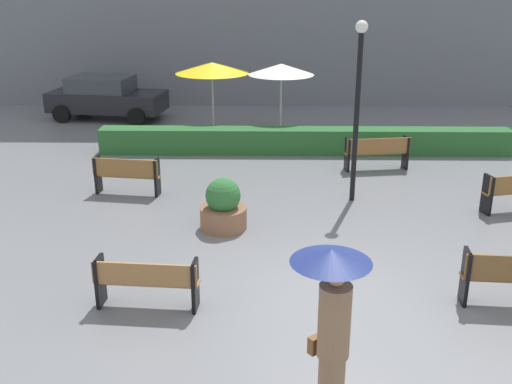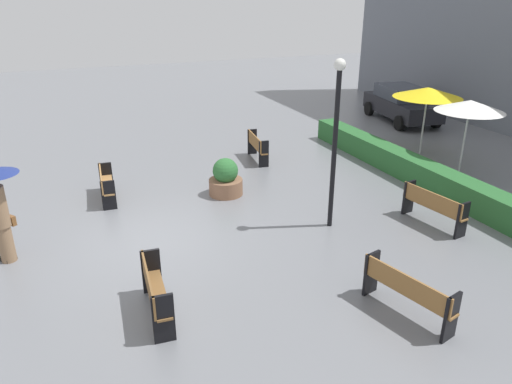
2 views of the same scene
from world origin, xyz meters
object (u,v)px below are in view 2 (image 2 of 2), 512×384
planter_pot (226,179)px  patio_umbrella_white (470,106)px  lamp_post (336,129)px  bench_far_left (257,145)px  bench_near_left (106,183)px  parked_car (402,103)px  bench_near_right (154,290)px  patio_umbrella_yellow (428,92)px  bench_far_right (407,290)px  bench_back_row (433,205)px

planter_pot → patio_umbrella_white: 7.87m
lamp_post → patio_umbrella_white: bearing=105.2°
bench_far_left → patio_umbrella_white: 6.93m
bench_near_left → parked_car: parked_car is taller
planter_pot → parked_car: size_ratio=0.25×
bench_near_left → parked_car: (-4.04, 13.52, 0.32)m
parked_car → bench_near_left: bearing=-73.4°
bench_near_right → patio_umbrella_yellow: bearing=117.6°
bench_near_right → patio_umbrella_white: size_ratio=0.70×
bench_near_left → lamp_post: 6.67m
bench_far_right → bench_far_left: bearing=174.0°
lamp_post → patio_umbrella_yellow: size_ratio=1.71×
parked_car → bench_far_left: bearing=-72.7°
bench_back_row → bench_far_right: (2.73, -3.04, -0.00)m
bench_near_left → parked_car: 14.12m
parked_car → patio_umbrella_white: bearing=-23.0°
bench_back_row → bench_far_left: bearing=-162.0°
bench_near_left → bench_near_right: size_ratio=0.99×
planter_pot → bench_near_left: bearing=-107.1°
bench_far_left → bench_near_left: 5.49m
bench_far_right → patio_umbrella_white: 8.53m
bench_near_left → bench_back_row: 8.87m
bench_near_left → patio_umbrella_white: 11.19m
bench_back_row → patio_umbrella_yellow: bearing=142.0°
planter_pot → patio_umbrella_white: (1.37, 7.55, 1.77)m
patio_umbrella_yellow → planter_pot: bearing=-83.8°
parked_car → patio_umbrella_yellow: bearing=-30.0°
bench_near_left → patio_umbrella_white: patio_umbrella_white is taller
lamp_post → parked_car: bearing=133.1°
lamp_post → bench_near_left: bearing=-128.3°
bench_near_right → parked_car: parked_car is taller
bench_near_left → bench_near_right: 5.87m
patio_umbrella_yellow → parked_car: 5.03m
bench_far_right → patio_umbrella_white: size_ratio=0.77×
bench_far_right → planter_pot: size_ratio=1.69×
bench_far_right → patio_umbrella_white: patio_umbrella_white is taller
bench_far_left → parked_car: 8.63m
bench_back_row → lamp_post: 3.25m
bench_far_left → bench_back_row: bearing=18.0°
planter_pot → patio_umbrella_yellow: 8.11m
bench_back_row → bench_far_right: bearing=-48.1°
bench_far_left → bench_near_left: (1.48, -5.28, -0.05)m
patio_umbrella_yellow → parked_car: bearing=150.0°
parked_car → bench_far_right: bearing=-38.2°
bench_back_row → bench_near_left: bearing=-123.8°
bench_far_left → bench_near_right: bench_near_right is taller
bench_far_left → bench_far_right: 9.19m
lamp_post → patio_umbrella_white: 6.03m
bench_far_right → planter_pot: (-6.66, -1.08, -0.07)m
planter_pot → lamp_post: (2.94, 1.74, 2.05)m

